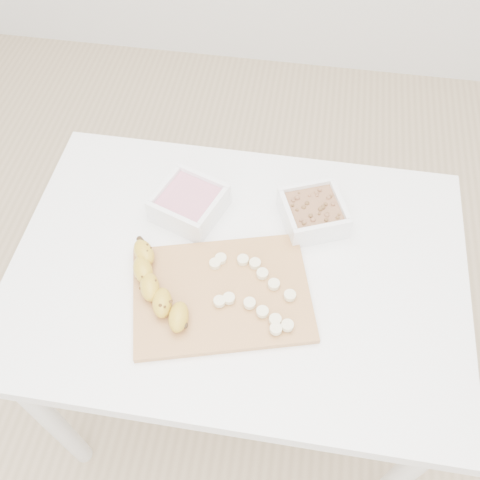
# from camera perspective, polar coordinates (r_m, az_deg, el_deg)

# --- Properties ---
(ground) EXTENTS (3.50, 3.50, 0.00)m
(ground) POSITION_cam_1_polar(r_m,az_deg,el_deg) (1.85, -0.15, -15.32)
(ground) COLOR #C6AD89
(ground) RESTS_ON ground
(table) EXTENTS (1.00, 0.70, 0.75)m
(table) POSITION_cam_1_polar(r_m,az_deg,el_deg) (1.26, -0.21, -5.19)
(table) COLOR white
(table) RESTS_ON ground
(bowl_yogurt) EXTENTS (0.18, 0.18, 0.07)m
(bowl_yogurt) POSITION_cam_1_polar(r_m,az_deg,el_deg) (1.24, -5.43, 3.95)
(bowl_yogurt) COLOR white
(bowl_yogurt) RESTS_ON table
(bowl_granola) EXTENTS (0.18, 0.18, 0.06)m
(bowl_granola) POSITION_cam_1_polar(r_m,az_deg,el_deg) (1.23, 7.78, 2.93)
(bowl_granola) COLOR white
(bowl_granola) RESTS_ON table
(cutting_board) EXTENTS (0.43, 0.35, 0.01)m
(cutting_board) POSITION_cam_1_polar(r_m,az_deg,el_deg) (1.13, -1.97, -5.74)
(cutting_board) COLOR #BF8347
(cutting_board) RESTS_ON table
(banana) EXTENTS (0.16, 0.24, 0.04)m
(banana) POSITION_cam_1_polar(r_m,az_deg,el_deg) (1.12, -8.72, -4.97)
(banana) COLOR gold
(banana) RESTS_ON cutting_board
(banana_slices) EXTENTS (0.20, 0.18, 0.02)m
(banana_slices) POSITION_cam_1_polar(r_m,az_deg,el_deg) (1.12, 1.48, -5.48)
(banana_slices) COLOR beige
(banana_slices) RESTS_ON cutting_board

